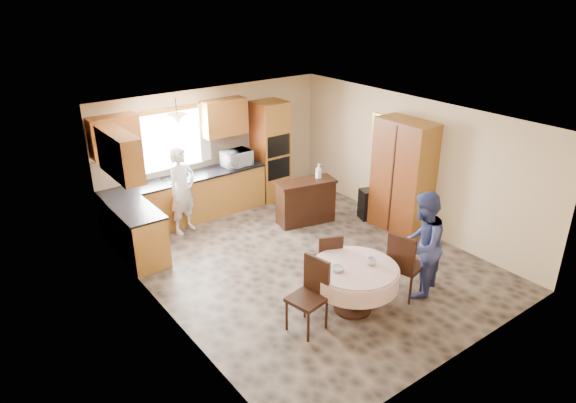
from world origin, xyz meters
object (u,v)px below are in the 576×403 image
(chair_back, at_px, (328,258))
(sideboard, at_px, (306,203))
(oven_tower, at_px, (270,151))
(chair_right, at_px, (404,263))
(person_sink, at_px, (182,191))
(dining_table, at_px, (354,276))
(chair_left, at_px, (311,291))
(cupboard, at_px, (403,177))
(person_dining, at_px, (422,245))

(chair_back, bearing_deg, sideboard, -95.40)
(oven_tower, distance_m, chair_right, 4.42)
(sideboard, height_order, person_sink, person_sink)
(dining_table, bearing_deg, chair_right, -13.49)
(chair_left, relative_size, chair_back, 1.13)
(chair_back, bearing_deg, chair_left, 60.68)
(sideboard, xyz_separation_m, chair_left, (-2.01, -2.64, 0.16))
(oven_tower, distance_m, person_sink, 2.31)
(oven_tower, relative_size, chair_back, 2.31)
(cupboard, bearing_deg, chair_back, -163.27)
(chair_back, height_order, person_sink, person_sink)
(cupboard, height_order, chair_left, cupboard)
(person_sink, bearing_deg, dining_table, -97.75)
(dining_table, xyz_separation_m, chair_back, (0.11, 0.68, -0.05))
(person_sink, height_order, person_dining, person_sink)
(chair_left, bearing_deg, chair_right, 69.44)
(oven_tower, relative_size, person_sink, 1.28)
(oven_tower, xyz_separation_m, person_dining, (-0.35, -4.42, -0.24))
(chair_left, bearing_deg, cupboard, 101.08)
(chair_right, bearing_deg, chair_back, 23.96)
(sideboard, xyz_separation_m, cupboard, (1.25, -1.29, 0.66))
(oven_tower, xyz_separation_m, person_sink, (-2.27, -0.39, -0.23))
(chair_left, distance_m, person_dining, 1.89)
(chair_left, bearing_deg, oven_tower, 140.49)
(cupboard, relative_size, chair_back, 2.32)
(chair_right, bearing_deg, person_dining, -118.96)
(chair_left, height_order, chair_back, chair_left)
(dining_table, height_order, person_dining, person_dining)
(chair_back, relative_size, chair_right, 0.86)
(sideboard, xyz_separation_m, person_dining, (-0.17, -2.96, 0.41))
(cupboard, distance_m, person_dining, 2.21)
(cupboard, distance_m, chair_back, 2.58)
(dining_table, distance_m, chair_right, 0.84)
(person_sink, bearing_deg, sideboard, -47.06)
(oven_tower, relative_size, chair_left, 2.05)
(person_dining, bearing_deg, oven_tower, -117.20)
(oven_tower, relative_size, dining_table, 1.68)
(chair_right, relative_size, person_sink, 0.64)
(chair_back, bearing_deg, person_sink, -48.85)
(oven_tower, relative_size, cupboard, 0.99)
(chair_left, xyz_separation_m, person_sink, (-0.07, 3.70, 0.26))
(chair_back, xyz_separation_m, person_dining, (1.00, -0.94, 0.32))
(chair_back, relative_size, person_sink, 0.55)
(cupboard, xyz_separation_m, chair_left, (-3.27, -1.34, -0.49))
(cupboard, relative_size, chair_right, 2.01)
(chair_right, xyz_separation_m, person_dining, (0.29, -0.07, 0.24))
(cupboard, height_order, person_sink, cupboard)
(dining_table, height_order, chair_right, chair_right)
(oven_tower, height_order, cupboard, cupboard)
(oven_tower, distance_m, person_dining, 4.44)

